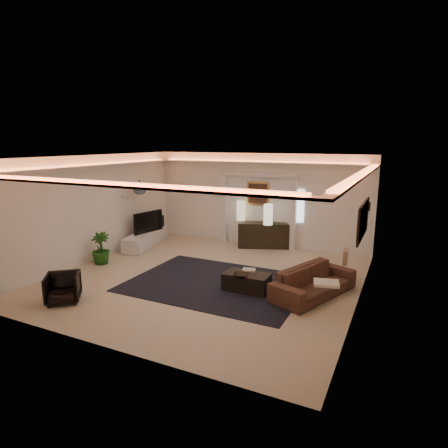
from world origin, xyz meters
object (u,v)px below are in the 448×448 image
at_px(console, 263,235).
at_px(sofa, 314,282).
at_px(coffee_table, 247,281).
at_px(armchair, 63,288).

xyz_separation_m(console, sofa, (2.29, -3.14, -0.09)).
relative_size(coffee_table, armchair, 1.51).
distance_m(sofa, armchair, 5.26).
height_order(console, sofa, console).
distance_m(console, sofa, 3.89).
bearing_deg(armchair, coffee_table, -4.04).
xyz_separation_m(console, armchair, (-2.29, -5.72, -0.10)).
height_order(console, armchair, console).
height_order(sofa, armchair, sofa).
xyz_separation_m(console, coffee_table, (0.88, -3.50, -0.20)).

